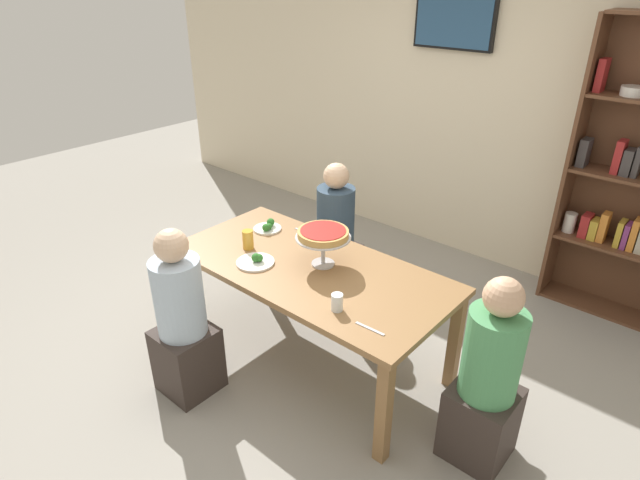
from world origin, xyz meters
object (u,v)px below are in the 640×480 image
Objects in this scene: salad_plate_far_diner at (268,227)px; water_glass_clear_near at (337,302)px; cutlery_knife_near at (370,329)px; diner_head_east at (487,385)px; television at (454,22)px; beer_glass_amber_tall at (248,240)px; deep_dish_pizza_stand at (323,236)px; salad_plate_near_diner at (256,261)px; diner_far_left at (335,241)px; diner_near_left at (183,325)px; cutlery_fork_near at (304,232)px; dining_table at (310,277)px.

water_glass_clear_near reaches higher than salad_plate_far_diner.
water_glass_clear_near reaches higher than cutlery_knife_near.
diner_head_east reaches higher than cutlery_knife_near.
beer_glass_amber_tall is at bearing -95.64° from television.
salad_plate_near_diner is (-0.34, -0.28, -0.19)m from deep_dish_pizza_stand.
diner_far_left is 0.91m from beer_glass_amber_tall.
beer_glass_amber_tall is (-0.19, 0.11, 0.05)m from salad_plate_near_diner.
diner_near_left is 5.58× the size of salad_plate_far_diner.
dining_table is at bearing 137.96° from cutlery_fork_near.
beer_glass_amber_tall reaches higher than salad_plate_far_diner.
water_glass_clear_near is at bearing -4.86° from salad_plate_near_diner.
water_glass_clear_near is at bearing -30.98° from dining_table.
diner_far_left reaches higher than cutlery_knife_near.
television is 2.89× the size of salad_plate_near_diner.
salad_plate_near_diner is at bearing 172.83° from cutlery_knife_near.
beer_glass_amber_tall is 0.74× the size of cutlery_knife_near.
television is at bearing 109.42° from cutlery_knife_near.
dining_table is at bearing -18.19° from salad_plate_far_diner.
water_glass_clear_near is at bearing -24.02° from salad_plate_far_diner.
salad_plate_near_diner is 0.22m from beer_glass_amber_tall.
beer_glass_amber_tall is at bearing -168.70° from dining_table.
salad_plate_near_diner is 0.55m from cutlery_fork_near.
salad_plate_far_diner is 1.14× the size of cutlery_fork_near.
television reaches higher than salad_plate_near_diner.
deep_dish_pizza_stand is at bearing 148.32° from cutlery_knife_near.
dining_table is 0.53m from water_glass_clear_near.
cutlery_fork_near is at bearing 146.86° from cutlery_knife_near.
television is at bearing -2.63° from diner_near_left.
diner_head_east is 0.90m from water_glass_clear_near.
deep_dish_pizza_stand reaches higher than dining_table.
cutlery_knife_near is (0.95, -2.40, -1.32)m from television.
salad_plate_far_diner is at bearing 126.85° from salad_plate_near_diner.
dining_table is 13.99× the size of beer_glass_amber_tall.
deep_dish_pizza_stand reaches higher than cutlery_knife_near.
deep_dish_pizza_stand is 2.65× the size of beer_glass_amber_tall.
diner_head_east is 1.82m from diner_far_left.
dining_table is 0.30m from deep_dish_pizza_stand.
diner_near_left reaches higher than cutlery_knife_near.
diner_head_east reaches higher than deep_dish_pizza_stand.
diner_head_east is (1.26, -0.01, -0.17)m from dining_table.
beer_glass_amber_tall is (-0.53, -0.17, -0.14)m from deep_dish_pizza_stand.
television reaches higher than water_glass_clear_near.
television is at bearing -54.30° from diner_head_east.
beer_glass_amber_tall is (0.11, -0.29, 0.05)m from salad_plate_far_diner.
beer_glass_amber_tall is 0.74× the size of cutlery_fork_near.
cutlery_fork_near is at bearing 32.55° from salad_plate_far_diner.
cutlery_fork_near is (-0.07, 0.54, -0.01)m from salad_plate_near_diner.
salad_plate_near_diner is 0.50m from salad_plate_far_diner.
salad_plate_far_diner is at bearing -6.17° from diner_head_east.
television reaches higher than dining_table.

